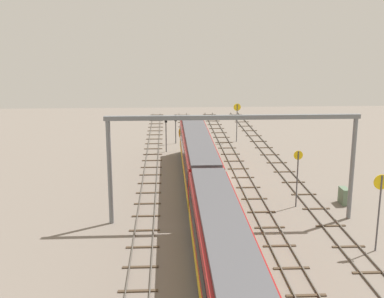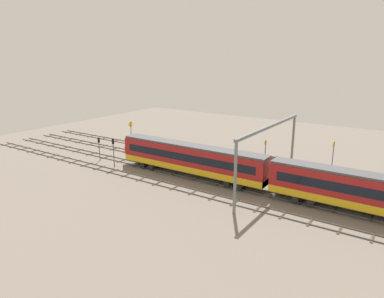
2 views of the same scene
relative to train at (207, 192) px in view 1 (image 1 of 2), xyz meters
The scene contains 13 objects.
ground_plane 13.06m from the train, 11.17° to the right, with size 101.84×101.84×0.00m, color slate.
track_near_foreground 16.19m from the train, 38.30° to the right, with size 85.84×2.40×0.16m.
track_second_near 13.74m from the train, 21.55° to the right, with size 85.84×2.40×0.16m.
track_with_train 12.81m from the train, ahead, with size 85.84×2.40×0.16m.
track_second_far 13.74m from the train, 21.55° to the left, with size 85.84×2.40×0.16m.
train is the anchor object (origin of this frame).
overhead_gantry 4.60m from the train, 76.00° to the right, with size 0.40×20.22×8.81m.
speed_sign_near_foreground 31.11m from the train, 12.59° to the right, with size 0.14×1.02×5.44m.
speed_sign_mid_trackside 9.03m from the train, 66.85° to the right, with size 0.14×0.81×5.12m.
speed_sign_far_trackside 12.95m from the train, 116.03° to the right, with size 0.14×1.09×5.63m.
signal_light_trackside_approach 24.89m from the train, ahead, with size 0.31×0.32×4.79m.
signal_light_trackside_departure 29.67m from the train, ahead, with size 0.31×0.32×4.07m.
relay_cabinet 13.58m from the train, 72.32° to the right, with size 1.43×0.63×1.46m.
Camera 1 is at (-49.44, 5.58, 15.06)m, focal length 45.55 mm.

